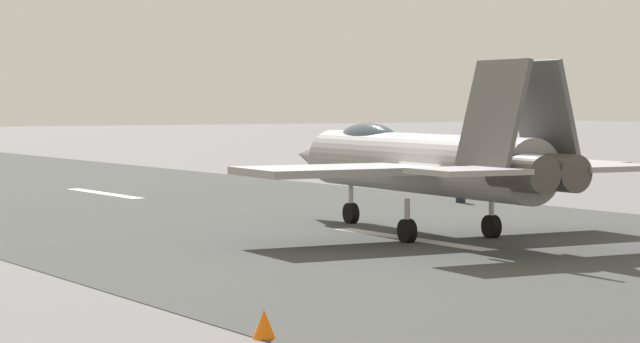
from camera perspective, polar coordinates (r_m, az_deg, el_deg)
ground_plane at (r=41.80m, az=4.47°, el=-3.04°), size 400.00×400.00×0.00m
runway_strip at (r=41.79m, az=4.48°, el=-3.03°), size 240.00×26.00×0.02m
fighter_jet at (r=43.43m, az=4.34°, el=0.45°), size 17.02×13.53×5.66m
crew_person at (r=57.62m, az=6.15°, el=-0.60°), size 0.58×0.49×1.57m
marker_cone_near at (r=24.59m, az=-2.46°, el=-6.66°), size 0.44×0.44×0.55m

